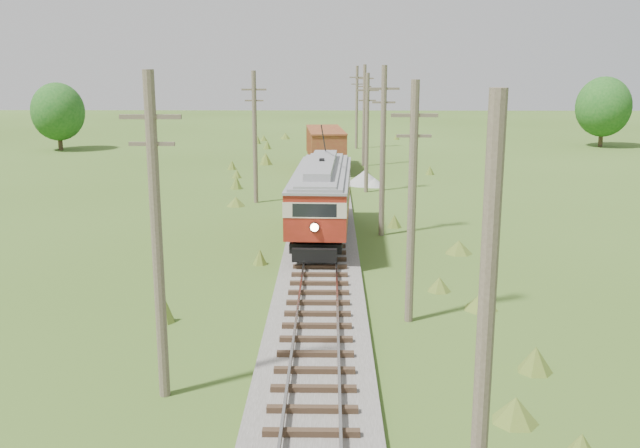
{
  "coord_description": "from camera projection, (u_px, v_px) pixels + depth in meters",
  "views": [
    {
      "loc": [
        0.46,
        -6.44,
        9.21
      ],
      "look_at": [
        0.0,
        23.65,
        2.3
      ],
      "focal_mm": 40.0,
      "sensor_mm": 36.0,
      "label": 1
    }
  ],
  "objects": [
    {
      "name": "railbed_main",
      "position": [
        323.0,
        219.0,
        41.43
      ],
      "size": [
        3.6,
        96.0,
        0.57
      ],
      "color": "#605B54",
      "rests_on": "ground"
    },
    {
      "name": "streetcar",
      "position": [
        322.0,
        192.0,
        36.68
      ],
      "size": [
        3.3,
        12.22,
        5.55
      ],
      "rotation": [
        0.0,
        0.0,
        -0.04
      ],
      "color": "black",
      "rests_on": "ground"
    },
    {
      "name": "gondola",
      "position": [
        325.0,
        145.0,
        60.99
      ],
      "size": [
        3.6,
        9.13,
        2.97
      ],
      "rotation": [
        0.0,
        0.0,
        0.08
      ],
      "color": "black",
      "rests_on": "ground"
    },
    {
      "name": "gravel_pile",
      "position": [
        366.0,
        178.0,
        54.04
      ],
      "size": [
        2.97,
        3.15,
        1.08
      ],
      "color": "gray",
      "rests_on": "ground"
    },
    {
      "name": "utility_pole_r_1",
      "position": [
        484.0,
        349.0,
        12.18
      ],
      "size": [
        0.3,
        0.3,
        8.8
      ],
      "color": "brown",
      "rests_on": "ground"
    },
    {
      "name": "utility_pole_r_2",
      "position": [
        412.0,
        201.0,
        24.84
      ],
      "size": [
        1.6,
        0.3,
        8.6
      ],
      "color": "brown",
      "rests_on": "ground"
    },
    {
      "name": "utility_pole_r_3",
      "position": [
        383.0,
        150.0,
        37.47
      ],
      "size": [
        1.6,
        0.3,
        9.0
      ],
      "color": "brown",
      "rests_on": "ground"
    },
    {
      "name": "utility_pole_r_4",
      "position": [
        367.0,
        132.0,
        50.21
      ],
      "size": [
        1.6,
        0.3,
        8.4
      ],
      "color": "brown",
      "rests_on": "ground"
    },
    {
      "name": "utility_pole_r_5",
      "position": [
        364.0,
        114.0,
        62.81
      ],
      "size": [
        1.6,
        0.3,
        8.9
      ],
      "color": "brown",
      "rests_on": "ground"
    },
    {
      "name": "utility_pole_r_6",
      "position": [
        357.0,
        106.0,
        75.51
      ],
      "size": [
        1.6,
        0.3,
        8.7
      ],
      "color": "brown",
      "rests_on": "ground"
    },
    {
      "name": "utility_pole_l_a",
      "position": [
        157.0,
        236.0,
        19.06
      ],
      "size": [
        1.6,
        0.3,
        9.0
      ],
      "color": "brown",
      "rests_on": "ground"
    },
    {
      "name": "utility_pole_l_b",
      "position": [
        255.0,
        136.0,
        46.4
      ],
      "size": [
        1.6,
        0.3,
        8.6
      ],
      "color": "brown",
      "rests_on": "ground"
    },
    {
      "name": "tree_mid_a",
      "position": [
        58.0,
        112.0,
        74.12
      ],
      "size": [
        5.46,
        5.46,
        7.03
      ],
      "color": "#38281C",
      "rests_on": "ground"
    },
    {
      "name": "tree_mid_b",
      "position": [
        603.0,
        107.0,
        77.09
      ],
      "size": [
        5.88,
        5.88,
        7.57
      ],
      "color": "#38281C",
      "rests_on": "ground"
    }
  ]
}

